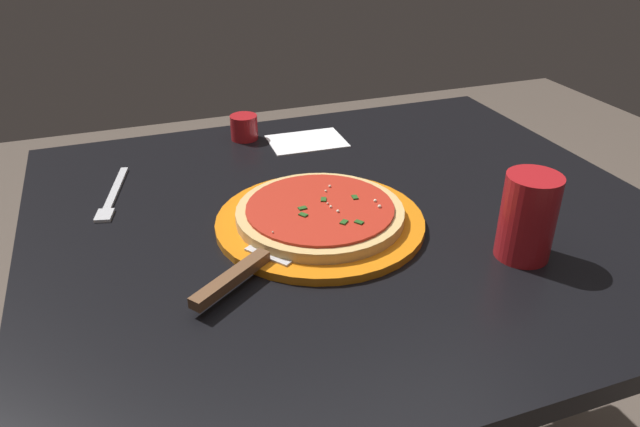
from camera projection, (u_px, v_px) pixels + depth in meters
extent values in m
cube|color=black|center=(105.00, 322.00, 1.27)|extent=(0.06, 0.06, 0.70)
cube|color=black|center=(441.00, 252.00, 1.51)|extent=(0.06, 0.06, 0.70)
cube|color=black|center=(349.00, 219.00, 0.92)|extent=(0.95, 0.85, 0.03)
cylinder|color=orange|center=(320.00, 222.00, 0.87)|extent=(0.30, 0.30, 0.01)
cylinder|color=#DBB26B|center=(320.00, 214.00, 0.87)|extent=(0.24, 0.24, 0.02)
cylinder|color=red|center=(320.00, 207.00, 0.86)|extent=(0.21, 0.21, 0.00)
sphere|color=#EFEACC|center=(379.00, 206.00, 0.86)|extent=(0.01, 0.01, 0.01)
sphere|color=#EFEACC|center=(330.00, 186.00, 0.91)|extent=(0.00, 0.00, 0.00)
sphere|color=#EFEACC|center=(331.00, 207.00, 0.86)|extent=(0.00, 0.00, 0.00)
sphere|color=#EFEACC|center=(326.00, 191.00, 0.90)|extent=(0.00, 0.00, 0.00)
sphere|color=#EFEACC|center=(328.00, 203.00, 0.86)|extent=(0.00, 0.00, 0.00)
sphere|color=#EFEACC|center=(273.00, 232.00, 0.79)|extent=(0.00, 0.00, 0.00)
sphere|color=#EFEACC|center=(375.00, 201.00, 0.87)|extent=(0.00, 0.00, 0.00)
sphere|color=#EFEACC|center=(338.00, 211.00, 0.84)|extent=(0.00, 0.00, 0.00)
cube|color=#23561E|center=(353.00, 198.00, 0.88)|extent=(0.01, 0.01, 0.00)
cube|color=#23561E|center=(303.00, 215.00, 0.84)|extent=(0.01, 0.01, 0.00)
cube|color=#23561E|center=(359.00, 222.00, 0.82)|extent=(0.01, 0.01, 0.00)
cube|color=#23561E|center=(302.00, 208.00, 0.85)|extent=(0.01, 0.01, 0.00)
cube|color=#23561E|center=(344.00, 222.00, 0.82)|extent=(0.01, 0.01, 0.00)
cube|color=#23561E|center=(324.00, 199.00, 0.88)|extent=(0.01, 0.01, 0.00)
cube|color=silver|center=(286.00, 243.00, 0.81)|extent=(0.11, 0.11, 0.00)
cube|color=brown|center=(231.00, 278.00, 0.73)|extent=(0.12, 0.09, 0.01)
cylinder|color=#B2191E|center=(528.00, 217.00, 0.78)|extent=(0.07, 0.07, 0.12)
cylinder|color=#B2191E|center=(244.00, 127.00, 1.16)|extent=(0.05, 0.05, 0.05)
cube|color=white|center=(307.00, 141.00, 1.16)|extent=(0.15, 0.11, 0.00)
cube|color=silver|center=(116.00, 188.00, 0.98)|extent=(0.05, 0.15, 0.00)
cube|color=silver|center=(104.00, 215.00, 0.90)|extent=(0.03, 0.04, 0.00)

